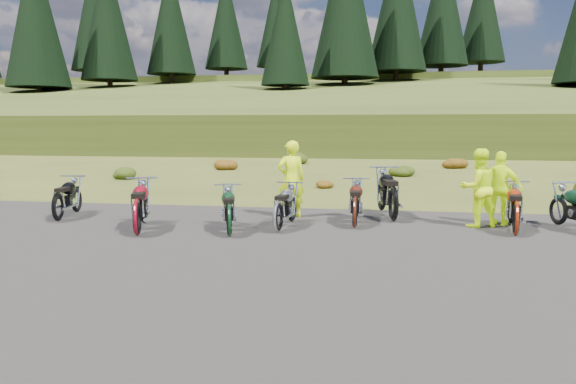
# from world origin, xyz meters

# --- Properties ---
(ground) EXTENTS (300.00, 300.00, 0.00)m
(ground) POSITION_xyz_m (0.00, 0.00, 0.00)
(ground) COLOR #414A18
(ground) RESTS_ON ground
(gravel_pad) EXTENTS (20.00, 12.00, 0.04)m
(gravel_pad) POSITION_xyz_m (0.00, -2.00, 0.00)
(gravel_pad) COLOR black
(gravel_pad) RESTS_ON ground
(hill_slope) EXTENTS (300.00, 45.97, 9.37)m
(hill_slope) POSITION_xyz_m (0.00, 50.00, 0.00)
(hill_slope) COLOR #354015
(hill_slope) RESTS_ON ground
(hill_plateau) EXTENTS (300.00, 90.00, 9.17)m
(hill_plateau) POSITION_xyz_m (0.00, 110.00, 0.00)
(hill_plateau) COLOR #354015
(hill_plateau) RESTS_ON ground
(conifer_14) EXTENTS (5.28, 5.28, 14.00)m
(conifer_14) POSITION_xyz_m (-51.00, 70.00, 16.55)
(conifer_14) COLOR black
(conifer_14) RESTS_ON ground
(conifer_15) EXTENTS (7.92, 7.92, 20.00)m
(conifer_15) POSITION_xyz_m (-45.00, 76.00, 20.16)
(conifer_15) COLOR black
(conifer_15) RESTS_ON ground
(conifer_16) EXTENTS (7.48, 7.48, 19.00)m
(conifer_16) POSITION_xyz_m (-39.00, 51.00, 15.28)
(conifer_16) COLOR black
(conifer_16) RESTS_ON ground
(conifer_17) EXTENTS (7.04, 7.04, 18.00)m
(conifer_17) POSITION_xyz_m (-33.00, 57.00, 15.97)
(conifer_17) COLOR black
(conifer_17) RESTS_ON ground
(conifer_18) EXTENTS (6.60, 6.60, 17.00)m
(conifer_18) POSITION_xyz_m (-27.00, 63.00, 16.66)
(conifer_18) COLOR black
(conifer_18) RESTS_ON ground
(conifer_19) EXTENTS (6.16, 6.16, 16.00)m
(conifer_19) POSITION_xyz_m (-21.00, 69.00, 17.36)
(conifer_19) COLOR black
(conifer_19) RESTS_ON ground
(conifer_20) EXTENTS (5.72, 5.72, 15.00)m
(conifer_20) POSITION_xyz_m (-15.00, 75.00, 17.65)
(conifer_20) COLOR black
(conifer_20) RESTS_ON ground
(conifer_21) EXTENTS (5.28, 5.28, 14.00)m
(conifer_21) POSITION_xyz_m (-9.00, 50.00, 12.56)
(conifer_21) COLOR black
(conifer_21) RESTS_ON ground
(conifer_23) EXTENTS (7.48, 7.48, 19.00)m
(conifer_23) POSITION_xyz_m (3.00, 62.00, 17.47)
(conifer_23) COLOR black
(conifer_23) RESTS_ON ground
(conifer_24) EXTENTS (7.04, 7.04, 18.00)m
(conifer_24) POSITION_xyz_m (9.00, 68.00, 18.16)
(conifer_24) COLOR black
(conifer_24) RESTS_ON ground
(conifer_25) EXTENTS (6.60, 6.60, 17.00)m
(conifer_25) POSITION_xyz_m (15.00, 74.00, 18.66)
(conifer_25) COLOR black
(conifer_25) RESTS_ON ground
(shrub_1) EXTENTS (1.03, 1.03, 0.61)m
(shrub_1) POSITION_xyz_m (-9.10, 11.30, 0.31)
(shrub_1) COLOR #22350D
(shrub_1) RESTS_ON ground
(shrub_2) EXTENTS (1.30, 1.30, 0.77)m
(shrub_2) POSITION_xyz_m (-6.20, 16.60, 0.38)
(shrub_2) COLOR #682D0D
(shrub_2) RESTS_ON ground
(shrub_3) EXTENTS (1.56, 1.56, 0.92)m
(shrub_3) POSITION_xyz_m (-3.30, 21.90, 0.46)
(shrub_3) COLOR #22350D
(shrub_3) RESTS_ON ground
(shrub_4) EXTENTS (0.77, 0.77, 0.45)m
(shrub_4) POSITION_xyz_m (-0.40, 9.20, 0.23)
(shrub_4) COLOR #682D0D
(shrub_4) RESTS_ON ground
(shrub_5) EXTENTS (1.03, 1.03, 0.61)m
(shrub_5) POSITION_xyz_m (2.50, 14.50, 0.31)
(shrub_5) COLOR #22350D
(shrub_5) RESTS_ON ground
(shrub_6) EXTENTS (1.30, 1.30, 0.77)m
(shrub_6) POSITION_xyz_m (5.40, 19.80, 0.38)
(shrub_6) COLOR #682D0D
(shrub_6) RESTS_ON ground
(motorcycle_0) EXTENTS (1.01, 2.00, 1.00)m
(motorcycle_0) POSITION_xyz_m (-5.68, 0.99, 0.00)
(motorcycle_0) COLOR black
(motorcycle_0) RESTS_ON ground
(motorcycle_1) EXTENTS (1.35, 2.23, 1.11)m
(motorcycle_1) POSITION_xyz_m (-3.11, -0.32, 0.00)
(motorcycle_1) COLOR maroon
(motorcycle_1) RESTS_ON ground
(motorcycle_2) EXTENTS (1.14, 1.97, 0.98)m
(motorcycle_2) POSITION_xyz_m (-1.26, -0.08, 0.00)
(motorcycle_2) COLOR black
(motorcycle_2) RESTS_ON ground
(motorcycle_3) EXTENTS (0.75, 1.91, 0.98)m
(motorcycle_3) POSITION_xyz_m (-0.37, 0.53, 0.00)
(motorcycle_3) COLOR #AFAEB3
(motorcycle_3) RESTS_ON ground
(motorcycle_4) EXTENTS (0.71, 1.96, 1.02)m
(motorcycle_4) POSITION_xyz_m (1.18, 1.29, 0.00)
(motorcycle_4) COLOR #4D180C
(motorcycle_4) RESTS_ON ground
(motorcycle_5) EXTENTS (1.18, 2.43, 1.22)m
(motorcycle_5) POSITION_xyz_m (2.02, 2.30, 0.00)
(motorcycle_5) COLOR black
(motorcycle_5) RESTS_ON ground
(motorcycle_6) EXTENTS (0.95, 2.06, 1.04)m
(motorcycle_6) POSITION_xyz_m (4.44, 0.99, 0.00)
(motorcycle_6) COLOR maroon
(motorcycle_6) RESTS_ON ground
(person_middle) EXTENTS (0.80, 0.69, 1.86)m
(person_middle) POSITION_xyz_m (-0.43, 2.50, 0.93)
(person_middle) COLOR #D9FC0D
(person_middle) RESTS_ON ground
(person_right_a) EXTENTS (1.01, 0.90, 1.72)m
(person_right_a) POSITION_xyz_m (3.82, 1.90, 0.86)
(person_right_a) COLOR #D9FC0D
(person_right_a) RESTS_ON ground
(person_right_b) EXTENTS (1.05, 0.81, 1.65)m
(person_right_b) POSITION_xyz_m (4.36, 2.25, 0.83)
(person_right_b) COLOR #D9FC0D
(person_right_b) RESTS_ON ground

